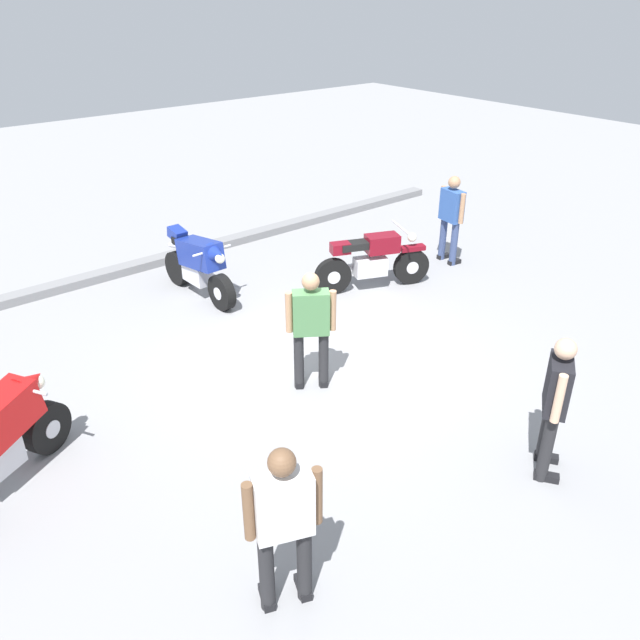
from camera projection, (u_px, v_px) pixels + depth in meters
name	position (u px, v px, depth m)	size (l,w,h in m)	color
ground_plane	(316.00, 360.00, 8.92)	(40.00, 40.00, 0.00)	gray
curb_edge	(166.00, 258.00, 12.03)	(14.00, 0.30, 0.15)	gray
motorcycle_blue_sportbike	(198.00, 264.00, 10.49)	(0.70, 1.96, 1.14)	black
motorcycle_maroon_cruiser	(372.00, 261.00, 10.79)	(1.98, 1.00, 1.09)	black
person_in_blue_shirt	(451.00, 214.00, 11.64)	(0.37, 0.65, 1.66)	#384772
person_in_black_shirt	(555.00, 399.00, 6.49)	(0.58, 0.50, 1.65)	#262628
person_in_green_shirt	(311.00, 325.00, 7.92)	(0.58, 0.49, 1.64)	#262628
person_in_white_shirt	(284.00, 521.00, 5.01)	(0.63, 0.44, 1.67)	#262628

